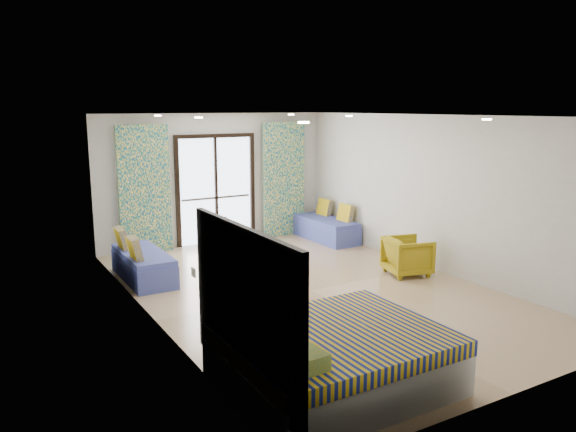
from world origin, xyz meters
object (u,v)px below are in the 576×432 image
coffee_table (226,236)px  armchair (408,254)px  daybed_left (142,264)px  bed (332,358)px  daybed_right (326,228)px

coffee_table → armchair: size_ratio=1.26×
armchair → coffee_table: bearing=53.3°
coffee_table → armchair: 3.44m
daybed_left → armchair: size_ratio=2.37×
coffee_table → daybed_left: bearing=-160.3°
bed → daybed_right: size_ratio=1.30×
daybed_left → daybed_right: size_ratio=1.01×
daybed_right → coffee_table: (-2.43, -0.16, 0.15)m
daybed_left → daybed_right: 4.31m
bed → coffee_table: coffee_table is taller
coffee_table → armchair: coffee_table is taller
daybed_right → coffee_table: bearing=-176.7°
armchair → daybed_left: bearing=76.9°
daybed_right → coffee_table: daybed_right is taller
daybed_right → daybed_left: bearing=-169.7°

